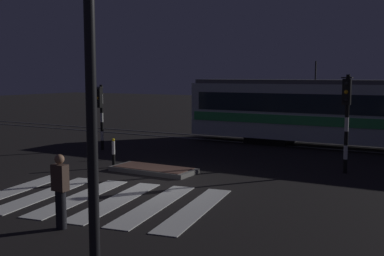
{
  "coord_description": "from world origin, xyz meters",
  "views": [
    {
      "loc": [
        8.76,
        -12.15,
        3.47
      ],
      "look_at": [
        -0.48,
        3.98,
        1.4
      ],
      "focal_mm": 44.51,
      "sensor_mm": 36.0,
      "label": 1
    }
  ],
  "objects_px": {
    "traffic_light_corner_far_left": "(100,107)",
    "tram": "(372,113)",
    "bollard_island_edge": "(113,153)",
    "traffic_light_corner_far_right": "(347,109)",
    "pedestrian_waiting_at_kerb": "(60,191)"
  },
  "relations": [
    {
      "from": "tram",
      "to": "bollard_island_edge",
      "type": "bearing_deg",
      "value": -129.91
    },
    {
      "from": "tram",
      "to": "bollard_island_edge",
      "type": "distance_m",
      "value": 12.09
    },
    {
      "from": "pedestrian_waiting_at_kerb",
      "to": "bollard_island_edge",
      "type": "xyz_separation_m",
      "value": [
        -3.59,
        6.28,
        -0.32
      ]
    },
    {
      "from": "traffic_light_corner_far_left",
      "to": "traffic_light_corner_far_right",
      "type": "xyz_separation_m",
      "value": [
        11.04,
        0.14,
        0.31
      ]
    },
    {
      "from": "traffic_light_corner_far_right",
      "to": "tram",
      "type": "height_order",
      "value": "tram"
    },
    {
      "from": "pedestrian_waiting_at_kerb",
      "to": "bollard_island_edge",
      "type": "bearing_deg",
      "value": 119.77
    },
    {
      "from": "tram",
      "to": "pedestrian_waiting_at_kerb",
      "type": "distance_m",
      "value": 16.07
    },
    {
      "from": "traffic_light_corner_far_left",
      "to": "bollard_island_edge",
      "type": "relative_size",
      "value": 2.73
    },
    {
      "from": "traffic_light_corner_far_right",
      "to": "pedestrian_waiting_at_kerb",
      "type": "distance_m",
      "value": 10.45
    },
    {
      "from": "traffic_light_corner_far_right",
      "to": "bollard_island_edge",
      "type": "bearing_deg",
      "value": -158.03
    },
    {
      "from": "traffic_light_corner_far_right",
      "to": "pedestrian_waiting_at_kerb",
      "type": "xyz_separation_m",
      "value": [
        -4.24,
        -9.44,
        -1.43
      ]
    },
    {
      "from": "pedestrian_waiting_at_kerb",
      "to": "bollard_island_edge",
      "type": "distance_m",
      "value": 7.24
    },
    {
      "from": "traffic_light_corner_far_left",
      "to": "tram",
      "type": "relative_size",
      "value": 0.17
    },
    {
      "from": "traffic_light_corner_far_right",
      "to": "bollard_island_edge",
      "type": "relative_size",
      "value": 3.15
    },
    {
      "from": "tram",
      "to": "traffic_light_corner_far_right",
      "type": "bearing_deg",
      "value": -88.9
    }
  ]
}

